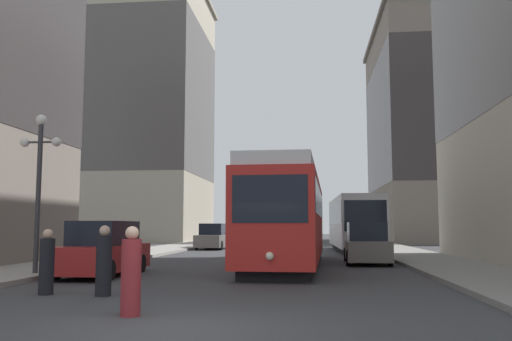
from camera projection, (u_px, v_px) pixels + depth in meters
ground_plane at (170, 330)px, 8.61m from camera, size 200.00×200.00×0.00m
sidewalk_left at (202, 243)px, 48.98m from camera, size 3.47×120.00×0.15m
sidewalk_right at (373, 244)px, 47.41m from camera, size 3.47×120.00×0.15m
streetcar at (288, 215)px, 22.35m from camera, size 3.11×14.22×3.89m
transit_bus at (354, 221)px, 35.13m from camera, size 2.86×12.21×3.45m
parked_car_left_near at (103, 250)px, 17.95m from camera, size 1.94×4.76×1.82m
parked_car_left_mid at (213, 237)px, 38.26m from camera, size 1.97×4.78×1.82m
parked_car_right_far at (366, 244)px, 23.70m from camera, size 1.99×4.77×1.82m
pedestrian_crossing_near at (47, 264)px, 13.03m from camera, size 0.35×0.35×1.58m
pedestrian_crossing_far at (131, 274)px, 9.95m from camera, size 0.37×0.37×1.66m
pedestrian_on_sidewalk at (104, 263)px, 12.79m from camera, size 0.37×0.37×1.67m
lamp_post_left_near at (39, 167)px, 17.58m from camera, size 1.41×0.36×5.18m
building_left_corner at (141, 110)px, 58.92m from camera, size 14.19×16.03×27.93m
building_right_midblock at (439, 130)px, 57.05m from camera, size 13.60×20.68×22.99m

